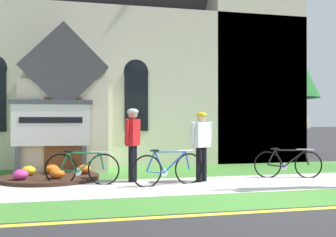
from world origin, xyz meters
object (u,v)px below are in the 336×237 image
church_sign (51,126)px  roadside_conifer (274,50)px  bicycle_green (82,168)px  bicycle_red (288,164)px  cyclist_in_orange_jersey (133,138)px  bicycle_black (168,169)px  cyclist_in_white_jersey (201,141)px

church_sign → roadside_conifer: bearing=26.2°
bicycle_green → bicycle_red: bearing=-0.5°
bicycle_green → cyclist_in_orange_jersey: cyclist_in_orange_jersey is taller
bicycle_black → bicycle_red: bearing=8.4°
church_sign → cyclist_in_white_jersey: bearing=-26.1°
bicycle_green → church_sign: bearing=116.3°
bicycle_black → roadside_conifer: (6.03, 6.38, 4.07)m
bicycle_green → cyclist_in_white_jersey: size_ratio=1.00×
bicycle_red → roadside_conifer: 7.67m
bicycle_green → cyclist_in_orange_jersey: 1.39m
bicycle_red → cyclist_in_white_jersey: size_ratio=0.99×
cyclist_in_orange_jersey → church_sign: bearing=144.9°
cyclist_in_white_jersey → cyclist_in_orange_jersey: (-1.62, 0.37, 0.06)m
bicycle_black → bicycle_green: size_ratio=1.04×
cyclist_in_white_jersey → roadside_conifer: size_ratio=0.26×
bicycle_red → cyclist_in_orange_jersey: 4.07m
bicycle_green → cyclist_in_orange_jersey: bearing=8.2°
church_sign → bicycle_green: 1.99m
cyclist_in_white_jersey → bicycle_black: bearing=-160.0°
cyclist_in_white_jersey → bicycle_green: bearing=175.9°
church_sign → bicycle_red: church_sign is taller
bicycle_red → bicycle_green: bearing=179.5°
bicycle_red → cyclist_in_orange_jersey: size_ratio=0.95×
church_sign → bicycle_green: bearing=-63.7°
bicycle_red → church_sign: bearing=165.0°
bicycle_black → cyclist_in_orange_jersey: 1.21m
church_sign → bicycle_red: 6.27m
church_sign → bicycle_black: bearing=-37.8°
bicycle_red → bicycle_green: 5.21m
bicycle_black → church_sign: bearing=142.2°
cyclist_in_white_jersey → cyclist_in_orange_jersey: bearing=166.9°
church_sign → bicycle_black: church_sign is taller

